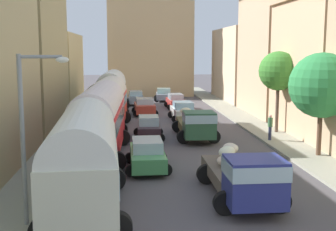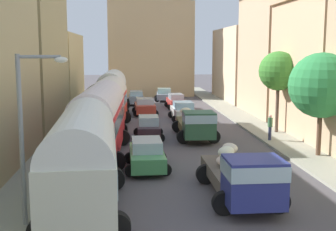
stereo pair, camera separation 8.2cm
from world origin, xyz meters
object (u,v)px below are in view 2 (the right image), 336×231
at_px(cargo_truck_0, 243,175).
at_px(car_2, 164,95).
at_px(parked_bus_1, 100,117).
at_px(parked_bus_2, 108,102).
at_px(car_1, 176,101).
at_px(car_5, 145,106).
at_px(parked_bus_0, 83,156).
at_px(cargo_truck_1, 196,123).
at_px(car_4, 149,128).
at_px(streetlamp_near, 28,125).
at_px(car_0, 183,111).
at_px(car_3, 147,154).
at_px(car_6, 136,98).
at_px(pedestrian_1, 270,126).
at_px(parked_bus_3, 112,90).

bearing_deg(cargo_truck_0, car_2, 90.57).
xyz_separation_m(parked_bus_1, cargo_truck_0, (6.23, -8.36, -1.15)).
bearing_deg(parked_bus_2, car_1, 61.34).
bearing_deg(car_5, parked_bus_2, -112.17).
height_order(parked_bus_0, car_1, parked_bus_0).
bearing_deg(parked_bus_1, car_2, 78.31).
distance_m(cargo_truck_1, car_4, 3.31).
bearing_deg(streetlamp_near, cargo_truck_1, 61.66).
xyz_separation_m(parked_bus_2, cargo_truck_0, (6.23, -17.36, -1.02)).
height_order(car_0, car_2, car_0).
xyz_separation_m(parked_bus_0, car_0, (6.41, 22.20, -1.39)).
height_order(car_2, car_3, car_3).
bearing_deg(parked_bus_1, streetlamp_near, -99.22).
xyz_separation_m(car_1, car_6, (-4.17, 3.84, 0.01)).
bearing_deg(car_4, car_5, 89.39).
bearing_deg(car_2, cargo_truck_0, -89.43).
distance_m(cargo_truck_0, car_1, 29.38).
distance_m(cargo_truck_1, streetlamp_near, 16.85).
bearing_deg(pedestrian_1, cargo_truck_1, 165.77).
xyz_separation_m(car_2, streetlamp_near, (-7.53, -38.59, 2.83)).
bearing_deg(parked_bus_2, car_6, 81.39).
bearing_deg(parked_bus_3, parked_bus_0, -90.00).
bearing_deg(car_3, cargo_truck_0, -55.89).
height_order(parked_bus_0, parked_bus_2, parked_bus_0).
height_order(parked_bus_1, pedestrian_1, parked_bus_1).
bearing_deg(cargo_truck_0, pedestrian_1, 67.31).
relative_size(car_4, pedestrian_1, 2.03).
bearing_deg(car_0, car_3, -103.33).
bearing_deg(parked_bus_2, car_2, 73.14).
bearing_deg(parked_bus_3, car_0, -36.82).
bearing_deg(car_3, pedestrian_1, 36.02).
bearing_deg(streetlamp_near, parked_bus_1, 80.78).
bearing_deg(parked_bus_2, car_0, 33.28).
relative_size(parked_bus_2, car_6, 2.37).
relative_size(parked_bus_1, pedestrian_1, 5.44).
bearing_deg(parked_bus_1, parked_bus_0, -90.00).
distance_m(parked_bus_3, car_1, 7.38).
bearing_deg(car_4, cargo_truck_0, -76.29).
xyz_separation_m(parked_bus_0, cargo_truck_1, (6.25, 13.44, -1.06)).
bearing_deg(car_0, streetlamp_near, -108.99).
xyz_separation_m(parked_bus_2, car_3, (2.58, -11.96, -1.38)).
xyz_separation_m(parked_bus_1, car_6, (2.40, 24.86, -1.51)).
relative_size(parked_bus_1, car_0, 2.29).
relative_size(parked_bus_1, car_6, 2.52).
distance_m(parked_bus_3, streetlamp_near, 28.31).
height_order(car_2, streetlamp_near, streetlamp_near).
bearing_deg(car_4, parked_bus_3, 102.89).
bearing_deg(car_0, parked_bus_2, -146.72).
xyz_separation_m(parked_bus_0, parked_bus_3, (0.00, 27.00, 0.08)).
relative_size(car_0, car_5, 1.11).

